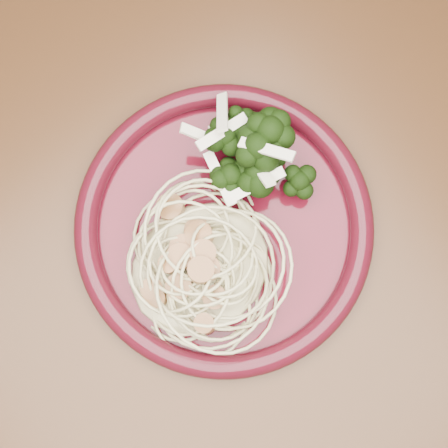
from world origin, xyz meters
TOP-DOWN VIEW (x-y plane):
  - dining_table at (0.00, 0.00)m, footprint 1.20×0.80m
  - dinner_plate at (0.07, 0.03)m, footprint 0.37×0.37m
  - spaghetti_pile at (0.03, 0.02)m, footprint 0.17×0.16m
  - scallop_cluster at (0.03, 0.02)m, footprint 0.16×0.16m
  - broccoli_pile at (0.12, 0.06)m, footprint 0.13×0.16m
  - onion_garnish at (0.12, 0.06)m, footprint 0.09×0.11m

SIDE VIEW (x-z plane):
  - dining_table at x=0.00m, z-range 0.28..1.03m
  - dinner_plate at x=0.07m, z-range 0.75..0.77m
  - spaghetti_pile at x=0.03m, z-range 0.76..0.79m
  - broccoli_pile at x=0.12m, z-range 0.76..0.80m
  - scallop_cluster at x=0.03m, z-range 0.79..0.83m
  - onion_garnish at x=0.12m, z-range 0.78..0.84m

